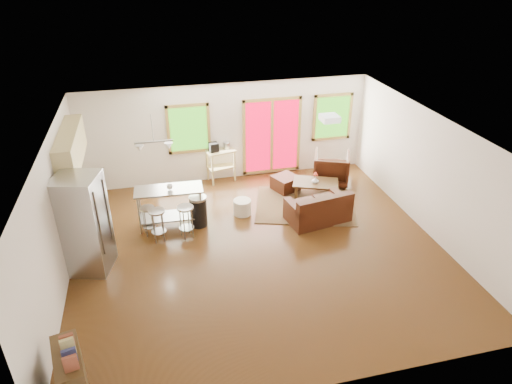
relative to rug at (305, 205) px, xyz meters
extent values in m
cube|color=#361F0C|center=(-1.52, -1.51, -0.02)|extent=(7.50, 7.00, 0.02)
cube|color=white|center=(-1.52, -1.51, 2.60)|extent=(7.50, 7.00, 0.02)
cube|color=silver|center=(-1.52, 2.00, 1.29)|extent=(7.50, 0.02, 2.60)
cube|color=silver|center=(-5.28, -1.51, 1.29)|extent=(0.02, 7.00, 2.60)
cube|color=silver|center=(2.24, -1.51, 1.29)|extent=(0.02, 7.00, 2.60)
cube|color=silver|center=(-1.52, -5.02, 1.29)|extent=(7.50, 0.02, 2.60)
cube|color=#21560F|center=(-2.52, 1.95, 1.49)|extent=(0.94, 0.02, 1.14)
cube|color=olive|center=(-2.52, 1.95, 2.10)|extent=(1.10, 0.05, 0.08)
cube|color=olive|center=(-2.52, 1.95, 0.88)|extent=(1.10, 0.05, 0.08)
cube|color=olive|center=(-3.03, 1.95, 1.49)|extent=(0.08, 0.05, 1.30)
cube|color=olive|center=(-2.01, 1.95, 1.49)|extent=(0.08, 0.05, 1.30)
cube|color=#B20320|center=(-0.32, 1.95, 1.09)|extent=(1.44, 0.02, 1.94)
cube|color=olive|center=(-0.32, 1.95, 2.10)|extent=(1.60, 0.05, 0.08)
cube|color=olive|center=(-0.32, 1.95, 0.08)|extent=(1.60, 0.05, 0.08)
cube|color=olive|center=(-1.08, 1.95, 1.09)|extent=(0.08, 0.05, 2.10)
cube|color=olive|center=(0.44, 1.95, 1.09)|extent=(0.08, 0.05, 2.10)
cube|color=olive|center=(-0.32, 1.95, 1.09)|extent=(0.08, 0.05, 1.94)
cube|color=#21560F|center=(1.38, 1.95, 1.49)|extent=(0.94, 0.02, 1.14)
cube|color=olive|center=(1.38, 1.95, 2.10)|extent=(1.10, 0.05, 0.08)
cube|color=olive|center=(1.38, 1.95, 0.88)|extent=(1.10, 0.05, 0.08)
cube|color=olive|center=(0.87, 1.95, 1.49)|extent=(0.08, 0.05, 1.30)
cube|color=olive|center=(1.89, 1.95, 1.49)|extent=(0.08, 0.05, 1.30)
cube|color=#3F5532|center=(0.00, 0.00, 0.00)|extent=(2.78, 2.42, 0.02)
cube|color=black|center=(0.06, -0.69, 0.18)|extent=(1.50, 1.01, 0.39)
cube|color=black|center=(0.11, -0.99, 0.55)|extent=(1.40, 0.42, 0.35)
cube|color=black|center=(-0.53, -0.79, 0.45)|extent=(0.32, 0.81, 0.15)
cube|color=black|center=(0.65, -0.59, 0.45)|extent=(0.32, 0.81, 0.15)
cube|color=black|center=(-0.25, -0.70, 0.43)|extent=(0.65, 0.60, 0.11)
cube|color=black|center=(0.35, -0.59, 0.43)|extent=(0.65, 0.60, 0.11)
cube|color=#362713|center=(0.38, 0.33, 0.41)|extent=(1.27, 1.03, 0.04)
cube|color=#362713|center=(-0.14, 0.28, 0.19)|extent=(0.09, 0.09, 0.40)
cube|color=#362713|center=(0.71, -0.07, 0.19)|extent=(0.09, 0.09, 0.40)
cube|color=#362713|center=(0.04, 0.73, 0.19)|extent=(0.09, 0.09, 0.40)
cube|color=#362713|center=(0.90, 0.38, 0.19)|extent=(0.09, 0.09, 0.40)
imported|color=black|center=(1.07, 1.03, 0.45)|extent=(1.16, 1.13, 0.93)
cube|color=black|center=(-0.23, 0.90, 0.18)|extent=(0.76, 0.76, 0.39)
cylinder|color=silver|center=(-1.56, -0.02, 0.17)|extent=(0.54, 0.54, 0.37)
imported|color=silver|center=(0.36, 0.33, 0.48)|extent=(0.22, 0.22, 0.17)
sphere|color=#D24632|center=(0.39, 0.34, 0.62)|extent=(0.08, 0.08, 0.07)
sphere|color=#D24632|center=(0.33, 0.32, 0.64)|extent=(0.08, 0.08, 0.07)
sphere|color=#D24632|center=(0.37, 0.36, 0.66)|extent=(0.08, 0.08, 0.07)
imported|color=brown|center=(0.43, 0.19, 0.52)|extent=(0.20, 0.05, 0.27)
cube|color=tan|center=(-4.97, 0.19, 0.44)|extent=(0.60, 2.20, 0.90)
cube|color=black|center=(-4.97, 0.19, 0.91)|extent=(0.64, 2.24, 0.04)
cube|color=tan|center=(-5.09, 0.19, 1.94)|extent=(0.36, 2.20, 0.70)
cylinder|color=#B7BABC|center=(-4.97, -0.31, 1.02)|extent=(0.12, 0.12, 0.18)
cube|color=black|center=(-4.97, 0.59, 1.03)|extent=(0.22, 0.18, 0.20)
cube|color=#B7BABC|center=(-4.87, -1.31, 0.98)|extent=(0.97, 0.95, 1.98)
cube|color=gray|center=(-4.50, -1.41, 0.98)|extent=(0.21, 0.71, 1.93)
cylinder|color=gray|center=(-4.54, -1.65, 1.14)|extent=(0.03, 0.03, 1.32)
cylinder|color=gray|center=(-4.41, -1.18, 1.14)|extent=(0.03, 0.03, 1.32)
cube|color=#B7BABC|center=(-3.22, -0.13, 0.90)|extent=(1.50, 0.65, 0.04)
cube|color=gray|center=(-3.22, -0.13, 0.23)|extent=(1.40, 0.57, 0.03)
cylinder|color=gray|center=(-3.90, -0.33, 0.43)|extent=(0.04, 0.04, 0.89)
cylinder|color=gray|center=(-2.56, -0.39, 0.43)|extent=(0.04, 0.04, 0.89)
cylinder|color=gray|center=(-3.88, 0.12, 0.43)|extent=(0.04, 0.04, 0.89)
cylinder|color=gray|center=(-2.54, 0.06, 0.43)|extent=(0.04, 0.04, 0.89)
imported|color=white|center=(-3.19, -0.18, 1.00)|extent=(0.16, 0.14, 0.13)
cylinder|color=#B7BABC|center=(-3.71, -0.38, 0.64)|extent=(0.38, 0.38, 0.04)
cylinder|color=gray|center=(-3.65, -0.28, 0.30)|extent=(0.03, 0.03, 0.63)
cylinder|color=gray|center=(-3.82, -0.31, 0.30)|extent=(0.03, 0.03, 0.63)
cylinder|color=gray|center=(-3.78, -0.48, 0.30)|extent=(0.03, 0.03, 0.63)
cylinder|color=gray|center=(-3.61, -0.44, 0.30)|extent=(0.03, 0.03, 0.63)
cylinder|color=gray|center=(-3.71, -0.38, 0.19)|extent=(0.34, 0.34, 0.01)
cylinder|color=#B7BABC|center=(-3.52, -0.67, 0.70)|extent=(0.38, 0.38, 0.04)
cylinder|color=gray|center=(-3.44, -0.56, 0.33)|extent=(0.03, 0.03, 0.69)
cylinder|color=gray|center=(-3.63, -0.58, 0.33)|extent=(0.03, 0.03, 0.69)
cylinder|color=gray|center=(-3.61, -0.77, 0.33)|extent=(0.03, 0.03, 0.69)
cylinder|color=gray|center=(-3.42, -0.75, 0.33)|extent=(0.03, 0.03, 0.69)
cylinder|color=gray|center=(-3.52, -0.67, 0.21)|extent=(0.35, 0.35, 0.02)
cylinder|color=#B7BABC|center=(-2.93, -0.67, 0.71)|extent=(0.44, 0.44, 0.04)
cylinder|color=gray|center=(-2.87, -0.55, 0.34)|extent=(0.03, 0.03, 0.70)
cylinder|color=gray|center=(-3.05, -0.61, 0.34)|extent=(0.03, 0.03, 0.70)
cylinder|color=gray|center=(-2.99, -0.79, 0.34)|extent=(0.03, 0.03, 0.70)
cylinder|color=gray|center=(-2.81, -0.73, 0.34)|extent=(0.03, 0.03, 0.70)
cylinder|color=gray|center=(-2.93, -0.67, 0.22)|extent=(0.41, 0.41, 0.02)
cylinder|color=black|center=(-2.61, -0.25, 0.32)|extent=(0.38, 0.38, 0.67)
cylinder|color=#B7BABC|center=(-2.61, -0.25, 0.68)|extent=(0.39, 0.39, 0.06)
cube|color=tan|center=(-1.74, 1.84, 0.85)|extent=(0.81, 0.62, 0.04)
cube|color=tan|center=(-1.74, 1.84, 0.41)|extent=(0.77, 0.58, 0.03)
cube|color=tan|center=(-2.01, 1.59, 0.43)|extent=(0.05, 0.05, 0.88)
cube|color=tan|center=(-1.40, 1.73, 0.43)|extent=(0.05, 0.05, 0.88)
cube|color=tan|center=(-2.09, 1.96, 0.43)|extent=(0.05, 0.05, 0.88)
cube|color=tan|center=(-1.48, 2.09, 0.43)|extent=(0.05, 0.05, 0.88)
cube|color=black|center=(-1.93, 1.80, 0.99)|extent=(0.27, 0.25, 0.23)
cylinder|color=#B7BABC|center=(-1.56, 1.88, 0.97)|extent=(0.20, 0.20, 0.19)
cube|color=#362713|center=(-4.87, -4.33, 0.39)|extent=(0.54, 0.95, 0.80)
cube|color=brown|center=(-4.75, -4.61, 0.90)|extent=(0.19, 0.09, 0.24)
cube|color=navy|center=(-4.79, -4.46, 0.89)|extent=(0.19, 0.09, 0.22)
cube|color=tan|center=(-4.82, -4.32, 0.91)|extent=(0.19, 0.09, 0.26)
cube|color=brown|center=(-4.85, -4.17, 0.88)|extent=(0.19, 0.09, 0.20)
cube|color=white|center=(0.08, -0.91, 2.52)|extent=(0.35, 0.35, 0.12)
cylinder|color=gray|center=(-3.42, -0.01, 2.29)|extent=(0.02, 0.02, 0.60)
cube|color=gray|center=(-3.42, -0.01, 1.99)|extent=(0.80, 0.04, 0.03)
cone|color=#B7BABC|center=(-3.72, -0.01, 1.87)|extent=(0.18, 0.18, 0.14)
cone|color=#B7BABC|center=(-3.12, -0.01, 1.87)|extent=(0.18, 0.18, 0.14)
camera|label=1|loc=(-3.43, -9.10, 5.54)|focal=32.00mm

